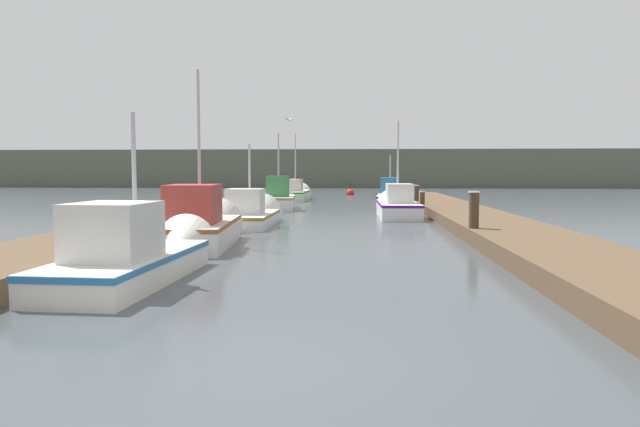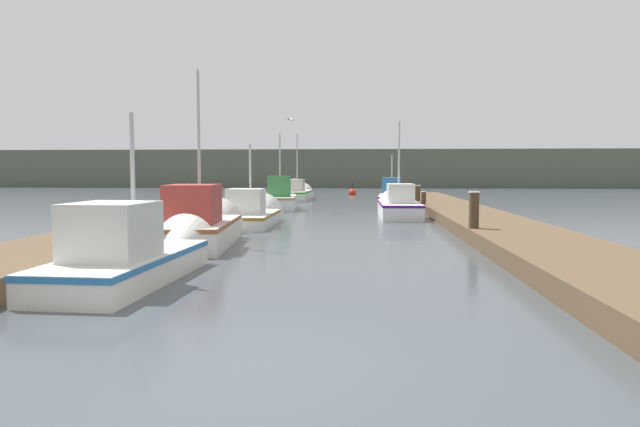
{
  "view_description": "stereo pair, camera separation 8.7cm",
  "coord_description": "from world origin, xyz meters",
  "px_view_note": "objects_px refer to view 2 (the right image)",
  "views": [
    {
      "loc": [
        1.08,
        -5.42,
        1.99
      ],
      "look_at": [
        0.01,
        10.83,
        0.75
      ],
      "focal_mm": 32.0,
      "sensor_mm": 36.0,
      "label": 1
    },
    {
      "loc": [
        1.16,
        -5.41,
        1.99
      ],
      "look_at": [
        0.01,
        10.83,
        0.75
      ],
      "focal_mm": 32.0,
      "sensor_mm": 36.0,
      "label": 2
    }
  ],
  "objects_px": {
    "channel_buoy": "(352,193)",
    "fishing_boat_2": "(252,214)",
    "fishing_boat_3": "(398,206)",
    "mooring_piling_3": "(294,187)",
    "fishing_boat_4": "(280,199)",
    "seagull_lead": "(291,120)",
    "mooring_piling_1": "(423,202)",
    "fishing_boat_6": "(298,193)",
    "mooring_piling_2": "(417,197)",
    "fishing_boat_1": "(202,225)",
    "mooring_piling_0": "(474,217)",
    "fishing_boat_0": "(140,254)",
    "fishing_boat_5": "(392,196)"
  },
  "relations": [
    {
      "from": "channel_buoy",
      "to": "fishing_boat_2",
      "type": "bearing_deg",
      "value": -97.51
    },
    {
      "from": "fishing_boat_3",
      "to": "mooring_piling_3",
      "type": "xyz_separation_m",
      "value": [
        -6.84,
        19.86,
        0.23
      ]
    },
    {
      "from": "fishing_boat_4",
      "to": "seagull_lead",
      "type": "xyz_separation_m",
      "value": [
        0.78,
        -1.65,
        3.89
      ]
    },
    {
      "from": "mooring_piling_1",
      "to": "mooring_piling_3",
      "type": "relative_size",
      "value": 0.75
    },
    {
      "from": "fishing_boat_6",
      "to": "mooring_piling_2",
      "type": "xyz_separation_m",
      "value": [
        7.15,
        -9.04,
        0.19
      ]
    },
    {
      "from": "channel_buoy",
      "to": "mooring_piling_3",
      "type": "bearing_deg",
      "value": -162.34
    },
    {
      "from": "fishing_boat_1",
      "to": "mooring_piling_0",
      "type": "relative_size",
      "value": 3.73
    },
    {
      "from": "fishing_boat_0",
      "to": "fishing_boat_1",
      "type": "height_order",
      "value": "fishing_boat_1"
    },
    {
      "from": "fishing_boat_2",
      "to": "fishing_boat_3",
      "type": "relative_size",
      "value": 0.89
    },
    {
      "from": "mooring_piling_1",
      "to": "seagull_lead",
      "type": "bearing_deg",
      "value": 171.51
    },
    {
      "from": "fishing_boat_2",
      "to": "mooring_piling_2",
      "type": "bearing_deg",
      "value": 50.67
    },
    {
      "from": "mooring_piling_2",
      "to": "mooring_piling_3",
      "type": "distance_m",
      "value": 17.35
    },
    {
      "from": "fishing_boat_3",
      "to": "seagull_lead",
      "type": "distance_m",
      "value": 6.82
    },
    {
      "from": "fishing_boat_4",
      "to": "fishing_boat_5",
      "type": "height_order",
      "value": "fishing_boat_4"
    },
    {
      "from": "fishing_boat_3",
      "to": "fishing_boat_6",
      "type": "height_order",
      "value": "fishing_boat_6"
    },
    {
      "from": "seagull_lead",
      "to": "mooring_piling_3",
      "type": "bearing_deg",
      "value": 44.43
    },
    {
      "from": "mooring_piling_1",
      "to": "channel_buoy",
      "type": "distance_m",
      "value": 20.06
    },
    {
      "from": "mooring_piling_1",
      "to": "fishing_boat_6",
      "type": "bearing_deg",
      "value": 120.74
    },
    {
      "from": "fishing_boat_6",
      "to": "mooring_piling_3",
      "type": "relative_size",
      "value": 4.52
    },
    {
      "from": "fishing_boat_2",
      "to": "mooring_piling_1",
      "type": "distance_m",
      "value": 8.87
    },
    {
      "from": "fishing_boat_6",
      "to": "mooring_piling_1",
      "type": "xyz_separation_m",
      "value": [
        7.14,
        -12.01,
        0.09
      ]
    },
    {
      "from": "fishing_boat_5",
      "to": "mooring_piling_1",
      "type": "bearing_deg",
      "value": -78.25
    },
    {
      "from": "fishing_boat_2",
      "to": "seagull_lead",
      "type": "relative_size",
      "value": 10.19
    },
    {
      "from": "mooring_piling_0",
      "to": "mooring_piling_1",
      "type": "bearing_deg",
      "value": 90.91
    },
    {
      "from": "fishing_boat_3",
      "to": "channel_buoy",
      "type": "relative_size",
      "value": 5.18
    },
    {
      "from": "fishing_boat_6",
      "to": "mooring_piling_0",
      "type": "xyz_separation_m",
      "value": [
        7.31,
        -22.81,
        0.29
      ]
    },
    {
      "from": "fishing_boat_5",
      "to": "seagull_lead",
      "type": "xyz_separation_m",
      "value": [
        -5.19,
        -6.69,
        3.95
      ]
    },
    {
      "from": "mooring_piling_3",
      "to": "fishing_boat_1",
      "type": "bearing_deg",
      "value": -88.21
    },
    {
      "from": "fishing_boat_1",
      "to": "mooring_piling_1",
      "type": "bearing_deg",
      "value": 52.81
    },
    {
      "from": "fishing_boat_4",
      "to": "fishing_boat_5",
      "type": "distance_m",
      "value": 7.82
    },
    {
      "from": "fishing_boat_6",
      "to": "seagull_lead",
      "type": "distance_m",
      "value": 11.8
    },
    {
      "from": "mooring_piling_1",
      "to": "channel_buoy",
      "type": "relative_size",
      "value": 0.92
    },
    {
      "from": "fishing_boat_4",
      "to": "fishing_boat_6",
      "type": "xyz_separation_m",
      "value": [
        -0.13,
        9.43,
        -0.08
      ]
    },
    {
      "from": "mooring_piling_3",
      "to": "fishing_boat_4",
      "type": "bearing_deg",
      "value": -86.01
    },
    {
      "from": "fishing_boat_0",
      "to": "mooring_piling_2",
      "type": "relative_size",
      "value": 4.28
    },
    {
      "from": "mooring_piling_1",
      "to": "channel_buoy",
      "type": "bearing_deg",
      "value": 100.22
    },
    {
      "from": "fishing_boat_3",
      "to": "mooring_piling_0",
      "type": "relative_size",
      "value": 4.08
    },
    {
      "from": "mooring_piling_3",
      "to": "channel_buoy",
      "type": "height_order",
      "value": "mooring_piling_3"
    },
    {
      "from": "fishing_boat_5",
      "to": "channel_buoy",
      "type": "relative_size",
      "value": 5.3
    },
    {
      "from": "fishing_boat_0",
      "to": "seagull_lead",
      "type": "height_order",
      "value": "seagull_lead"
    },
    {
      "from": "fishing_boat_0",
      "to": "seagull_lead",
      "type": "bearing_deg",
      "value": 89.74
    },
    {
      "from": "mooring_piling_1",
      "to": "mooring_piling_2",
      "type": "xyz_separation_m",
      "value": [
        0.01,
        2.97,
        0.1
      ]
    },
    {
      "from": "fishing_boat_5",
      "to": "channel_buoy",
      "type": "xyz_separation_m",
      "value": [
        -2.52,
        12.12,
        -0.28
      ]
    },
    {
      "from": "fishing_boat_0",
      "to": "fishing_boat_6",
      "type": "bearing_deg",
      "value": 92.59
    },
    {
      "from": "fishing_boat_1",
      "to": "mooring_piling_3",
      "type": "height_order",
      "value": "fishing_boat_1"
    },
    {
      "from": "fishing_boat_6",
      "to": "mooring_piling_3",
      "type": "xyz_separation_m",
      "value": [
        -0.97,
        6.29,
        0.26
      ]
    },
    {
      "from": "mooring_piling_1",
      "to": "fishing_boat_3",
      "type": "bearing_deg",
      "value": -129.1
    },
    {
      "from": "channel_buoy",
      "to": "seagull_lead",
      "type": "relative_size",
      "value": 2.22
    },
    {
      "from": "fishing_boat_0",
      "to": "mooring_piling_3",
      "type": "height_order",
      "value": "fishing_boat_0"
    },
    {
      "from": "fishing_boat_3",
      "to": "mooring_piling_2",
      "type": "relative_size",
      "value": 4.7
    }
  ]
}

